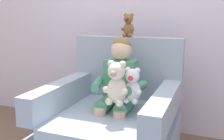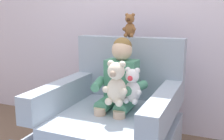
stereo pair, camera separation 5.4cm
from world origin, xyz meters
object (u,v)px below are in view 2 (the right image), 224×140
at_px(seated_child, 119,83).
at_px(plush_white, 132,86).
at_px(plush_cream, 116,84).
at_px(plush_brown_on_backrest, 130,26).
at_px(armchair, 113,124).

height_order(seated_child, plush_white, seated_child).
bearing_deg(plush_white, plush_cream, -153.65).
xyz_separation_m(plush_white, plush_brown_on_backrest, (-0.19, 0.47, 0.43)).
distance_m(armchair, plush_cream, 0.43).
distance_m(seated_child, plush_cream, 0.21).
bearing_deg(plush_brown_on_backrest, plush_cream, -95.79).
bearing_deg(plush_brown_on_backrest, seated_child, -99.90).
xyz_separation_m(seated_child, plush_white, (0.16, -0.12, 0.02)).
bearing_deg(plush_cream, plush_brown_on_backrest, 92.57).
relative_size(seated_child, plush_brown_on_backrest, 3.86).
distance_m(armchair, plush_brown_on_backrest, 0.88).
relative_size(plush_cream, plush_white, 1.21).
height_order(armchair, plush_brown_on_backrest, plush_brown_on_backrest).
height_order(plush_cream, plush_white, plush_cream).
bearing_deg(plush_white, plush_brown_on_backrest, 100.74).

